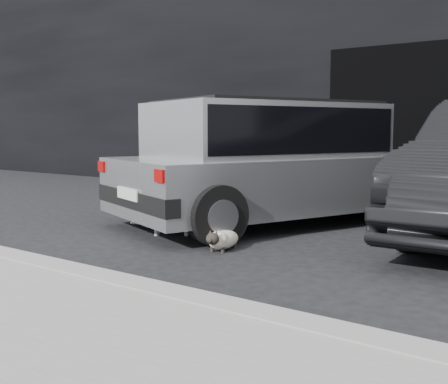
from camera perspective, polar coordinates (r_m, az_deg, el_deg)
The scene contains 7 objects.
ground at distance 6.53m, azimuth 3.06°, elevation -4.19°, with size 80.00×80.00×0.00m, color black.
garage_opening at distance 9.68m, azimuth 21.54°, elevation 6.56°, with size 4.00×0.10×2.60m, color black.
curb at distance 3.92m, azimuth -5.99°, elevation -10.55°, with size 18.00×0.25×0.12m, color gray.
sidewalk at distance 3.20m, azimuth -21.24°, elevation -15.06°, with size 18.00×2.20×0.11m, color gray.
silver_hatchback at distance 7.22m, azimuth 5.01°, elevation 3.57°, with size 3.29×4.60×1.55m.
cat_siamese at distance 5.59m, azimuth -0.22°, elevation -4.87°, with size 0.31×0.68×0.24m.
cat_white at distance 6.43m, azimuth -4.94°, elevation -2.62°, with size 0.72×0.60×0.40m.
Camera 1 is at (3.55, -5.35, 1.20)m, focal length 45.00 mm.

